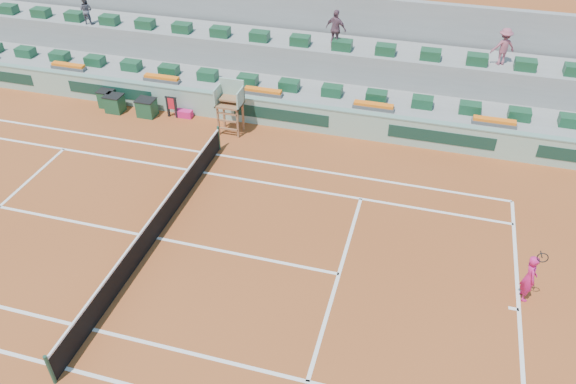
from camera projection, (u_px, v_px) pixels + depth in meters
The scene contains 20 objects.
ground at pixel (157, 238), 19.35m from camera, with size 90.00×90.00×0.00m, color #94431C.
seating_tier_lower at pixel (255, 88), 27.22m from camera, with size 36.00×4.00×1.20m, color gray.
seating_tier_upper at pixel (264, 61), 28.03m from camera, with size 36.00×2.40×2.60m, color gray.
stadium_back_wall at pixel (273, 32), 28.72m from camera, with size 36.00×0.40×4.40m, color gray.
player_bag at pixel (184, 114), 26.03m from camera, with size 0.77×0.34×0.34m, color #D91C6E.
spectator_left at pixel (86, 10), 28.17m from camera, with size 0.67×0.52×1.37m, color #535461.
spectator_mid at pixel (336, 29), 25.59m from camera, with size 1.03×0.43×1.76m, color #754E5E.
spectator_right at pixel (503, 46), 24.15m from camera, with size 1.04×0.60×1.61m, color #9E4F5F.
court_lines at pixel (157, 238), 19.34m from camera, with size 23.89×11.09×0.01m.
tennis_net at pixel (155, 226), 19.03m from camera, with size 0.10×11.97×1.10m.
advertising_hoarding at pixel (240, 108), 25.50m from camera, with size 36.00×0.34×1.26m.
umpire_chair at pixel (230, 100), 24.19m from camera, with size 1.10×0.90×2.40m.
seat_row_lower at pixel (248, 80), 26.03m from camera, with size 32.90×0.60×0.44m.
seat_row_upper at pixel (260, 36), 26.66m from camera, with size 32.90×0.60×0.44m.
flower_planters at pixel (211, 85), 25.80m from camera, with size 26.80×0.36×0.28m.
drink_cooler_a at pixel (147, 108), 25.98m from camera, with size 0.85×0.73×0.84m.
drink_cooler_b at pixel (115, 103), 26.31m from camera, with size 0.82×0.71×0.84m.
drink_cooler_c at pixel (107, 99), 26.69m from camera, with size 0.73×0.63×0.84m.
towel_rack at pixel (172, 105), 25.77m from camera, with size 0.56×0.09×1.03m.
tennis_player at pixel (530, 277), 16.68m from camera, with size 0.49×0.89×2.28m.
Camera 1 is at (8.30, -12.74, 12.89)m, focal length 35.00 mm.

